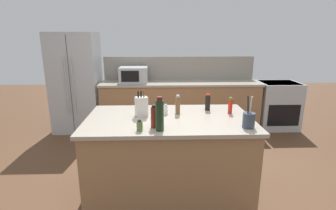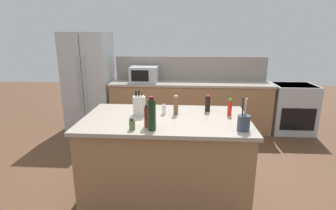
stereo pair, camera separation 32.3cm
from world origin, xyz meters
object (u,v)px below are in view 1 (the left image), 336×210
spice_jar_oregano (140,126)px  soy_sauce_bottle (208,103)px  range_oven (277,105)px  hot_sauce_bottle (230,106)px  pepper_grinder (178,105)px  vinegar_bottle (154,117)px  knife_block (141,106)px  microwave (134,75)px  salt_shaker (166,110)px  refrigerator (76,82)px  wine_bottle (160,115)px  utensil_crock (249,120)px

spice_jar_oregano → soy_sauce_bottle: soy_sauce_bottle is taller
range_oven → hot_sauce_bottle: (-1.53, -2.06, 0.56)m
hot_sauce_bottle → pepper_grinder: (-0.61, -0.00, 0.02)m
range_oven → spice_jar_oregano: size_ratio=8.32×
range_oven → vinegar_bottle: bearing=-133.9°
knife_block → vinegar_bottle: (0.15, -0.38, -0.00)m
microwave → pepper_grinder: size_ratio=2.33×
hot_sauce_bottle → vinegar_bottle: 0.99m
salt_shaker → soy_sauce_bottle: soy_sauce_bottle is taller
microwave → hot_sauce_bottle: 2.44m
refrigerator → soy_sauce_bottle: 2.94m
microwave → spice_jar_oregano: bearing=-83.5°
salt_shaker → knife_block: bearing=-167.8°
microwave → spice_jar_oregano: microwave is taller
knife_block → salt_shaker: knife_block is taller
wine_bottle → salt_shaker: bearing=82.4°
pepper_grinder → salt_shaker: bearing=-177.7°
refrigerator → pepper_grinder: size_ratio=8.33×
utensil_crock → knife_block: bearing=159.2°
refrigerator → microwave: refrigerator is taller
spice_jar_oregano → hot_sauce_bottle: bearing=27.7°
vinegar_bottle → wine_bottle: (0.06, -0.09, 0.05)m
utensil_crock → soy_sauce_bottle: utensil_crock is taller
refrigerator → pepper_grinder: bearing=-49.5°
vinegar_bottle → wine_bottle: bearing=-56.9°
knife_block → range_oven: bearing=19.6°
vinegar_bottle → hot_sauce_bottle: bearing=26.8°
spice_jar_oregano → microwave: bearing=96.5°
hot_sauce_bottle → salt_shaker: 0.75m
salt_shaker → range_oven: bearing=42.2°
range_oven → knife_block: (-2.55, -2.13, 0.59)m
vinegar_bottle → soy_sauce_bottle: vinegar_bottle is taller
microwave → hot_sauce_bottle: (1.31, -2.06, -0.06)m
hot_sauce_bottle → soy_sauce_bottle: 0.28m
vinegar_bottle → wine_bottle: size_ratio=0.70×
wine_bottle → microwave: bearing=100.6°
range_oven → utensil_crock: utensil_crock is taller
pepper_grinder → wine_bottle: size_ratio=0.67×
hot_sauce_bottle → range_oven: bearing=53.4°
knife_block → wine_bottle: wine_bottle is taller
knife_block → microwave: bearing=77.4°
hot_sauce_bottle → vinegar_bottle: (-0.88, -0.44, 0.02)m
microwave → wine_bottle: size_ratio=1.57×
salt_shaker → vinegar_bottle: bearing=-106.2°
microwave → vinegar_bottle: 2.54m
microwave → pepper_grinder: 2.18m
range_oven → spice_jar_oregano: spice_jar_oregano is taller
utensil_crock → spice_jar_oregano: size_ratio=2.90×
utensil_crock → soy_sauce_bottle: size_ratio=1.60×
microwave → spice_jar_oregano: size_ratio=4.74×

